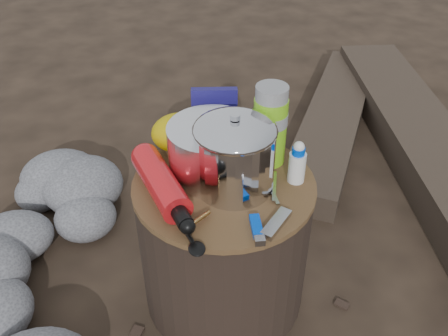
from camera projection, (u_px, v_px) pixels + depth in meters
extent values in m
plane|color=#2D2219|center=(224.00, 292.00, 1.55)|extent=(60.00, 60.00, 0.00)
cylinder|color=black|center=(224.00, 243.00, 1.42)|extent=(0.47, 0.47, 0.43)
cube|color=#332820|center=(425.00, 146.00, 2.06)|extent=(0.51, 1.73, 0.14)
cube|color=#332820|center=(333.00, 119.00, 2.26)|extent=(0.83, 1.19, 0.10)
cylinder|color=silver|center=(212.00, 150.00, 1.29)|extent=(0.23, 0.23, 0.14)
cylinder|color=silver|center=(235.00, 154.00, 1.22)|extent=(0.20, 0.20, 0.20)
cylinder|color=#71BE17|center=(270.00, 126.00, 1.30)|extent=(0.09, 0.09, 0.22)
cylinder|color=black|center=(267.00, 129.00, 1.38)|extent=(0.08, 0.08, 0.12)
ellipsoid|color=#B89E06|center=(179.00, 133.00, 1.38)|extent=(0.15, 0.13, 0.10)
cube|color=#16115B|center=(215.00, 116.00, 1.40)|extent=(0.13, 0.05, 0.16)
cube|color=#003DC7|center=(256.00, 226.00, 1.15)|extent=(0.03, 0.09, 0.02)
cube|color=#A0A0A4|center=(276.00, 223.00, 1.16)|extent=(0.09, 0.10, 0.01)
cylinder|color=silver|center=(297.00, 164.00, 1.27)|extent=(0.04, 0.04, 0.10)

